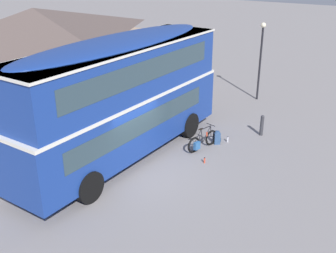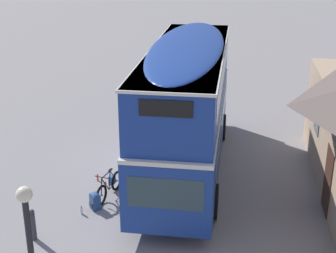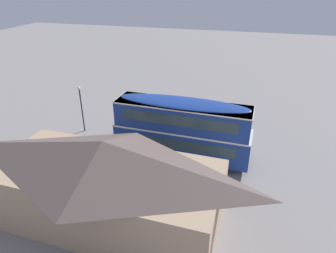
{
  "view_description": "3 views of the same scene",
  "coord_description": "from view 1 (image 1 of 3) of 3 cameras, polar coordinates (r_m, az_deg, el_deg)",
  "views": [
    {
      "loc": [
        -10.77,
        -8.26,
        7.56
      ],
      "look_at": [
        1.78,
        -0.35,
        1.26
      ],
      "focal_mm": 43.5,
      "sensor_mm": 36.0,
      "label": 1
    },
    {
      "loc": [
        17.3,
        2.28,
        8.16
      ],
      "look_at": [
        1.75,
        0.55,
        2.09
      ],
      "focal_mm": 53.17,
      "sensor_mm": 36.0,
      "label": 2
    },
    {
      "loc": [
        -3.73,
        20.78,
        12.82
      ],
      "look_at": [
        2.21,
        -0.26,
        1.86
      ],
      "focal_mm": 32.5,
      "sensor_mm": 36.0,
      "label": 3
    }
  ],
  "objects": [
    {
      "name": "street_lamp",
      "position": [
        22.86,
        12.89,
        10.07
      ],
      "size": [
        0.28,
        0.28,
        4.26
      ],
      "color": "black",
      "rests_on": "ground"
    },
    {
      "name": "double_decker_bus",
      "position": [
        15.63,
        -6.55,
        4.53
      ],
      "size": [
        10.27,
        2.91,
        4.79
      ],
      "color": "black",
      "rests_on": "ground"
    },
    {
      "name": "pub_building",
      "position": [
        22.44,
        -17.71,
        9.19
      ],
      "size": [
        13.16,
        6.59,
        5.11
      ],
      "color": "tan",
      "rests_on": "ground"
    },
    {
      "name": "touring_bicycle",
      "position": [
        17.02,
        4.78,
        -2.06
      ],
      "size": [
        1.71,
        0.61,
        0.97
      ],
      "color": "black",
      "rests_on": "ground"
    },
    {
      "name": "kerb_bollard",
      "position": [
        18.71,
        13.02,
        0.21
      ],
      "size": [
        0.16,
        0.16,
        0.97
      ],
      "color": "#333338",
      "rests_on": "ground"
    },
    {
      "name": "ground_plane",
      "position": [
        15.53,
        -4.63,
        -6.19
      ],
      "size": [
        120.0,
        120.0,
        0.0
      ],
      "primitive_type": "plane",
      "color": "gray"
    },
    {
      "name": "backpack_on_ground",
      "position": [
        17.65,
        6.86,
        -1.47
      ],
      "size": [
        0.41,
        0.4,
        0.57
      ],
      "color": "#2D4C7A",
      "rests_on": "ground"
    },
    {
      "name": "water_bottle_red_squeeze",
      "position": [
        16.05,
        5.15,
        -4.74
      ],
      "size": [
        0.07,
        0.07,
        0.24
      ],
      "color": "#D84C33",
      "rests_on": "ground"
    },
    {
      "name": "water_bottle_clear_plastic",
      "position": [
        17.89,
        8.35,
        -1.8
      ],
      "size": [
        0.07,
        0.07,
        0.26
      ],
      "color": "silver",
      "rests_on": "ground"
    }
  ]
}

